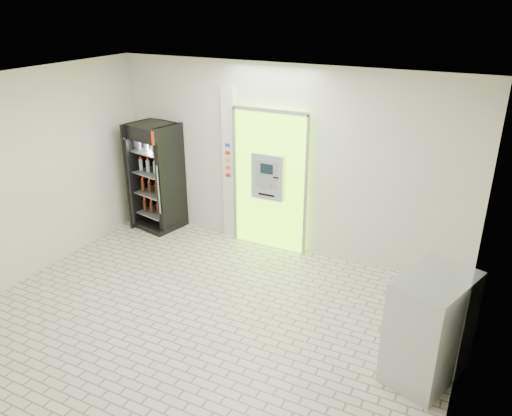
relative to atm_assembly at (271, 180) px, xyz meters
The scene contains 7 objects.
ground 2.69m from the atm_assembly, 85.26° to the right, with size 6.00×6.00×0.00m, color beige.
room_shell 2.51m from the atm_assembly, 85.26° to the right, with size 6.00×6.00×6.00m.
atm_assembly is the anchor object (origin of this frame).
pillar 0.79m from the atm_assembly, behind, with size 0.22×0.11×2.60m.
beverage_cooler 2.15m from the atm_assembly, behind, with size 0.84×0.80×1.92m.
steel_cabinet 3.60m from the atm_assembly, 36.07° to the right, with size 0.91×1.08×1.24m.
exit_sign 3.48m from the atm_assembly, 17.65° to the right, with size 0.02×0.22×0.26m.
Camera 1 is at (3.00, -4.46, 3.90)m, focal length 35.00 mm.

